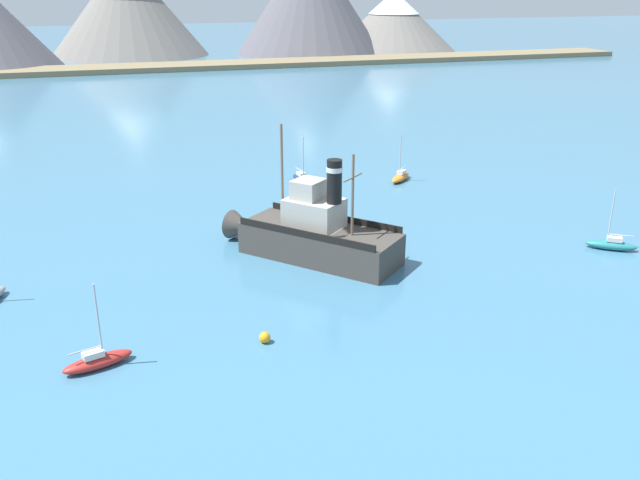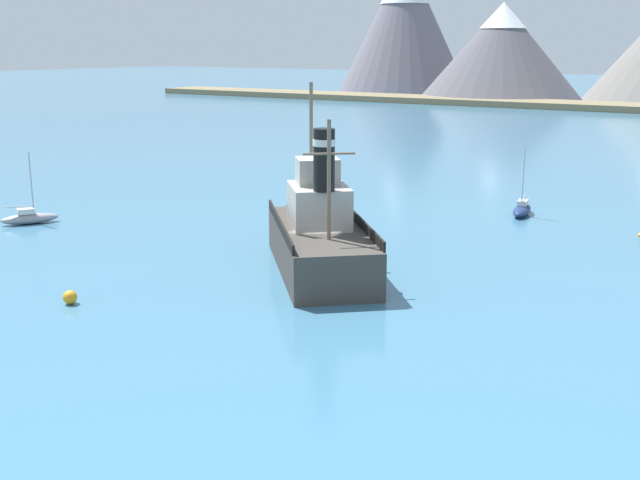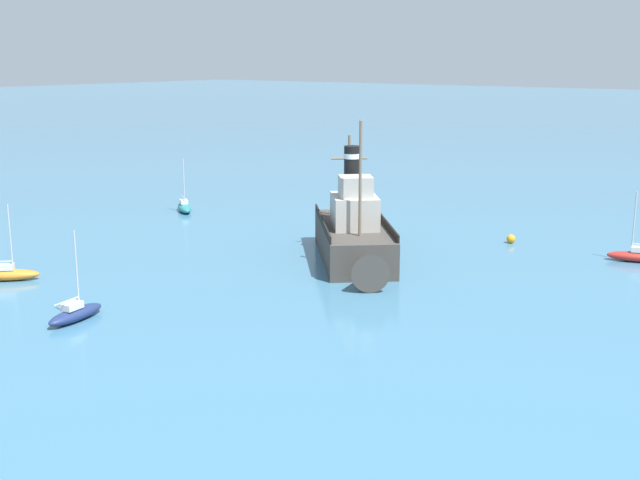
# 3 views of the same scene
# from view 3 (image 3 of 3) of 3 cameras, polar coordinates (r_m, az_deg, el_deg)

# --- Properties ---
(ground_plane) EXTENTS (600.00, 600.00, 0.00)m
(ground_plane) POSITION_cam_3_polar(r_m,az_deg,el_deg) (57.04, 2.42, -1.15)
(ground_plane) COLOR teal
(old_tugboat) EXTENTS (12.10, 13.00, 9.90)m
(old_tugboat) POSITION_cam_3_polar(r_m,az_deg,el_deg) (55.28, 2.47, 0.34)
(old_tugboat) COLOR #423D38
(old_tugboat) RESTS_ON ground
(sailboat_navy) EXTENTS (1.73, 3.93, 4.90)m
(sailboat_navy) POSITION_cam_3_polar(r_m,az_deg,el_deg) (45.21, -17.00, -4.99)
(sailboat_navy) COLOR navy
(sailboat_navy) RESTS_ON ground
(sailboat_teal) EXTENTS (3.73, 3.11, 4.90)m
(sailboat_teal) POSITION_cam_3_polar(r_m,az_deg,el_deg) (74.18, -9.62, 2.33)
(sailboat_teal) COLOR #23757A
(sailboat_teal) RESTS_ON ground
(sailboat_red) EXTENTS (3.95, 2.20, 4.90)m
(sailboat_red) POSITION_cam_3_polar(r_m,az_deg,el_deg) (59.56, 21.55, -1.04)
(sailboat_red) COLOR #B22823
(sailboat_red) RESTS_ON ground
(sailboat_orange) EXTENTS (3.49, 3.44, 4.90)m
(sailboat_orange) POSITION_cam_3_polar(r_m,az_deg,el_deg) (54.54, -21.28, -2.25)
(sailboat_orange) COLOR orange
(sailboat_orange) RESTS_ON ground
(mooring_buoy) EXTENTS (0.66, 0.66, 0.66)m
(mooring_buoy) POSITION_cam_3_polar(r_m,az_deg,el_deg) (62.58, 13.42, 0.09)
(mooring_buoy) COLOR orange
(mooring_buoy) RESTS_ON ground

